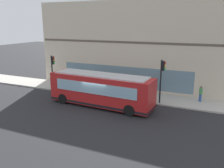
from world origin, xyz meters
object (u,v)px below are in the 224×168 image
Objects in this scene: pedestrian_near_hydrant at (138,86)px; traffic_light_near_corner at (162,73)px; city_bus_nearside at (101,90)px; traffic_light_down_block at (53,66)px; newspaper_vending_box at (97,86)px; fire_hydrant at (110,91)px; pedestrian_near_building_entrance at (201,93)px; pedestrian_walking_along_curb at (153,86)px.

traffic_light_near_corner is at bearing -117.15° from pedestrian_near_hydrant.
traffic_light_down_block is at bearing 70.45° from city_bus_nearside.
pedestrian_near_hydrant is 5.14m from newspaper_vending_box.
traffic_light_near_corner is 6.29m from fire_hydrant.
pedestrian_near_hydrant is at bearing 95.63° from pedestrian_near_building_entrance.
pedestrian_walking_along_curb is 1.85m from pedestrian_near_hydrant.
fire_hydrant is at bearing 10.18° from city_bus_nearside.
newspaper_vending_box is (0.33, 5.09, -0.56)m from pedestrian_near_hydrant.
traffic_light_down_block is (0.04, 12.63, -0.20)m from traffic_light_near_corner.
fire_hydrant is (0.65, -6.92, -2.35)m from traffic_light_down_block.
fire_hydrant is 0.48× the size of pedestrian_near_building_entrance.
traffic_light_near_corner is at bearing -151.76° from pedestrian_walking_along_curb.
city_bus_nearside is 6.58× the size of pedestrian_walking_along_curb.
newspaper_vending_box is at bearing 98.31° from pedestrian_walking_along_curb.
pedestrian_near_building_entrance is at bearing -82.86° from traffic_light_down_block.
traffic_light_near_corner is (2.63, -5.11, 1.51)m from city_bus_nearside.
traffic_light_near_corner is 8.45m from newspaper_vending_box.
traffic_light_down_block is 4.32× the size of newspaper_vending_box.
traffic_light_down_block is at bearing 89.84° from traffic_light_near_corner.
traffic_light_down_block is (2.67, 7.52, 1.31)m from city_bus_nearside.
pedestrian_near_hydrant is at bearing -75.67° from fire_hydrant.
traffic_light_near_corner is 12.63m from traffic_light_down_block.
traffic_light_down_block is 2.21× the size of pedestrian_near_hydrant.
city_bus_nearside is 5.95m from traffic_light_near_corner.
traffic_light_near_corner reaches higher than city_bus_nearside.
newspaper_vending_box is (-0.94, 6.44, -0.42)m from pedestrian_walking_along_curb.
traffic_light_near_corner is 4.66× the size of newspaper_vending_box.
city_bus_nearside reaches higher than pedestrian_near_building_entrance.
traffic_light_down_block reaches higher than pedestrian_walking_along_curb.
pedestrian_walking_along_curb is (2.70, 1.45, -2.04)m from traffic_light_near_corner.
pedestrian_near_building_entrance is (4.68, -8.54, -0.52)m from city_bus_nearside.
pedestrian_walking_along_curb is at bearing -76.59° from traffic_light_down_block.
pedestrian_walking_along_curb is 6.52m from newspaper_vending_box.
pedestrian_near_hydrant is at bearing -81.90° from traffic_light_down_block.
pedestrian_near_building_entrance is at bearing -81.55° from fire_hydrant.
city_bus_nearside reaches higher than newspaper_vending_box.
pedestrian_near_building_entrance is at bearing -88.54° from newspaper_vending_box.
pedestrian_near_building_entrance is 1.72× the size of newspaper_vending_box.
fire_hydrant is 0.42× the size of pedestrian_near_hydrant.
fire_hydrant is 9.26m from pedestrian_near_building_entrance.
pedestrian_near_hydrant is at bearing -29.65° from city_bus_nearside.
fire_hydrant is 4.74m from pedestrian_walking_along_curb.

